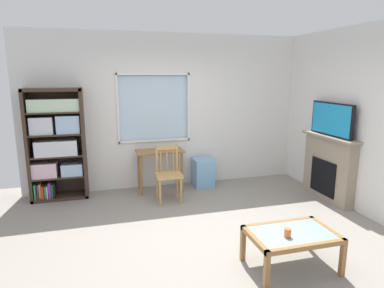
# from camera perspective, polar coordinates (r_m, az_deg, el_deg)

# --- Properties ---
(ground) EXTENTS (6.04, 5.45, 0.02)m
(ground) POSITION_cam_1_polar(r_m,az_deg,el_deg) (4.43, 1.55, -15.80)
(ground) COLOR gray
(wall_back_with_window) EXTENTS (5.04, 0.15, 2.77)m
(wall_back_with_window) POSITION_cam_1_polar(r_m,az_deg,el_deg) (6.13, -4.31, 5.53)
(wall_back_with_window) COLOR silver
(wall_back_with_window) RESTS_ON ground
(wall_right) EXTENTS (0.12, 4.65, 2.77)m
(wall_right) POSITION_cam_1_polar(r_m,az_deg,el_deg) (5.34, 29.23, 3.20)
(wall_right) COLOR silver
(wall_right) RESTS_ON ground
(bookshelf) EXTENTS (0.90, 0.38, 1.83)m
(bookshelf) POSITION_cam_1_polar(r_m,az_deg,el_deg) (5.88, -22.28, 0.27)
(bookshelf) COLOR #38281E
(bookshelf) RESTS_ON ground
(desk_under_window) EXTENTS (0.82, 0.42, 0.74)m
(desk_under_window) POSITION_cam_1_polar(r_m,az_deg,el_deg) (5.89, -5.53, -2.45)
(desk_under_window) COLOR olive
(desk_under_window) RESTS_ON ground
(wooden_chair) EXTENTS (0.43, 0.41, 0.90)m
(wooden_chair) POSITION_cam_1_polar(r_m,az_deg,el_deg) (5.45, -4.07, -5.07)
(wooden_chair) COLOR tan
(wooden_chair) RESTS_ON ground
(plastic_drawer_unit) EXTENTS (0.35, 0.40, 0.52)m
(plastic_drawer_unit) POSITION_cam_1_polar(r_m,az_deg,el_deg) (6.21, 1.88, -4.89)
(plastic_drawer_unit) COLOR #72ADDB
(plastic_drawer_unit) RESTS_ON ground
(fireplace) EXTENTS (0.26, 1.19, 1.08)m
(fireplace) POSITION_cam_1_polar(r_m,az_deg,el_deg) (5.94, 22.34, -3.73)
(fireplace) COLOR gray
(fireplace) RESTS_ON ground
(tv) EXTENTS (0.06, 0.95, 0.53)m
(tv) POSITION_cam_1_polar(r_m,az_deg,el_deg) (5.78, 22.82, 3.94)
(tv) COLOR black
(tv) RESTS_ON fireplace
(coffee_table) EXTENTS (0.91, 0.60, 0.41)m
(coffee_table) POSITION_cam_1_polar(r_m,az_deg,el_deg) (3.81, 16.71, -15.10)
(coffee_table) COLOR #8C9E99
(coffee_table) RESTS_ON ground
(sippy_cup) EXTENTS (0.07, 0.07, 0.09)m
(sippy_cup) POSITION_cam_1_polar(r_m,az_deg,el_deg) (3.66, 16.08, -14.41)
(sippy_cup) COLOR orange
(sippy_cup) RESTS_ON coffee_table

